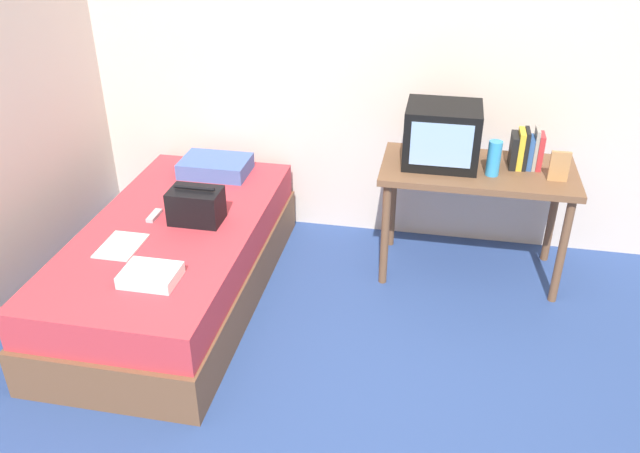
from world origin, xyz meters
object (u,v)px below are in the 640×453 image
bed (176,262)px  book_row (526,150)px  magazine (121,246)px  remote_dark (175,274)px  water_bottle (494,158)px  pillow (216,166)px  picture_frame (559,166)px  tv (442,135)px  folded_towel (151,275)px  handbag (196,206)px  desk (477,181)px  remote_silver (154,216)px

bed → book_row: bearing=19.2°
magazine → remote_dark: remote_dark is taller
water_bottle → pillow: (-1.79, 0.20, -0.29)m
picture_frame → pillow: bearing=174.4°
tv → water_bottle: tv is taller
book_row → magazine: book_row is taller
pillow → folded_towel: pillow is taller
handbag → magazine: handbag is taller
desk → water_bottle: size_ratio=5.53×
bed → folded_towel: folded_towel is taller
book_row → remote_dark: bearing=-146.0°
book_row → folded_towel: size_ratio=0.88×
desk → magazine: 2.12m
bed → book_row: 2.20m
desk → remote_silver: 1.95m
remote_silver → magazine: bearing=-96.8°
pillow → remote_dark: pillow is taller
desk → tv: (-0.23, 0.03, 0.27)m
desk → magazine: (-1.91, -0.91, -0.14)m
water_bottle → remote_silver: bearing=-166.5°
desk → picture_frame: picture_frame is taller
desk → water_bottle: (0.07, -0.09, 0.20)m
tv → remote_silver: size_ratio=3.06×
book_row → magazine: bearing=-155.9°
desk → pillow: 1.72m
book_row → picture_frame: 0.24m
tv → pillow: (-1.48, 0.08, -0.37)m
handbag → remote_dark: handbag is taller
book_row → remote_silver: (-2.13, -0.62, -0.34)m
remote_silver → handbag: bearing=1.4°
pillow → folded_towel: (0.10, -1.30, -0.02)m
picture_frame → remote_silver: size_ratio=1.25×
bed → pillow: bearing=88.5°
desk → picture_frame: size_ratio=6.46×
remote_silver → bed: bearing=-27.9°
bed → picture_frame: bearing=13.7°
handbag → desk: bearing=19.0°
picture_frame → bed: bearing=-166.3°
book_row → bed: bearing=-160.8°
desk → remote_silver: size_ratio=8.06×
book_row → folded_towel: book_row is taller
magazine → water_bottle: bearing=22.4°
remote_dark → book_row: bearing=34.0°
desk → book_row: book_row is taller
water_bottle → handbag: 1.75m
tv → remote_dark: 1.77m
bed → remote_dark: remote_dark is taller
pillow → magazine: bearing=-100.9°
tv → remote_silver: 1.78m
desk → picture_frame: (0.44, -0.10, 0.18)m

